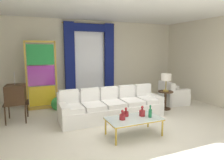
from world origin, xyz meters
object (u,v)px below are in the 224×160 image
Objects in this scene: bottle_ruby_flask at (122,116)px; armchair_white at (172,96)px; round_side_table at (165,98)px; couch_white_long at (111,107)px; bottle_crystal_tall at (126,113)px; coffee_table at (134,119)px; bottle_amber_squat at (150,113)px; peacock_figurine at (59,104)px; table_lamp_brass at (166,78)px; stained_glass_divider at (42,77)px; vintage_tv at (16,95)px; bottle_blue_decanter at (142,112)px.

armchair_white is (2.87, 1.81, -0.20)m from bottle_ruby_flask.
armchair_white reaches higher than round_side_table.
bottle_crystal_tall is (-0.12, -1.17, 0.17)m from couch_white_long.
coffee_table is 4.30× the size of bottle_amber_squat.
peacock_figurine is at bearing 116.97° from coffee_table.
round_side_table is 1.04× the size of table_lamp_brass.
peacock_figurine is (-1.00, 2.54, -0.26)m from bottle_ruby_flask.
table_lamp_brass is at bearing 35.47° from coffee_table.
stained_glass_divider is (-1.73, 2.94, 0.68)m from coffee_table.
stained_glass_divider reaches higher than table_lamp_brass.
vintage_tv reaches higher than coffee_table.
bottle_crystal_tall is at bearing 160.41° from bottle_blue_decanter.
coffee_table is at bearing -144.98° from armchair_white.
coffee_table is 5.51× the size of bottle_ruby_flask.
bottle_blue_decanter is 3.38m from vintage_tv.
stained_glass_divider is at bearing 120.33° from bottle_crystal_tall.
stained_glass_divider is (-1.44, 2.94, 0.57)m from bottle_ruby_flask.
round_side_table reaches higher than peacock_figurine.
bottle_blue_decanter is 0.84× the size of bottle_amber_squat.
coffee_table is 3.15m from armchair_white.
bottle_ruby_flask is at bearing -134.89° from bottle_crystal_tall.
armchair_white is (5.05, -0.25, -0.44)m from vintage_tv.
round_side_table is (3.23, -1.16, 0.14)m from peacock_figurine.
bottle_blue_decanter reaches higher than round_side_table.
vintage_tv is at bearing 171.28° from round_side_table.
bottle_ruby_flask is 3.40m from armchair_white.
bottle_ruby_flask is 0.39× the size of table_lamp_brass.
couch_white_long is 13.20× the size of bottle_ruby_flask.
bottle_crystal_tall is 0.25m from bottle_ruby_flask.
bottle_blue_decanter is 3.55m from stained_glass_divider.
table_lamp_brass is at bearing 30.46° from bottle_crystal_tall.
bottle_crystal_tall is at bearing -149.54° from round_side_table.
vintage_tv is at bearing 141.42° from bottle_crystal_tall.
couch_white_long is at bearing -178.99° from round_side_table.
stained_glass_divider is 1.03m from peacock_figurine.
bottle_ruby_flask is 0.24× the size of armchair_white.
round_side_table is (1.69, 1.33, -0.14)m from bottle_blue_decanter.
couch_white_long is 12.20× the size of bottle_blue_decanter.
table_lamp_brass is at bearing 31.84° from bottle_ruby_flask.
bottle_blue_decanter is 2.94m from peacock_figurine.
bottle_amber_squat is 1.28× the size of bottle_ruby_flask.
round_side_table is (3.67, -1.56, -0.70)m from stained_glass_divider.
table_lamp_brass is (2.22, 1.38, 0.54)m from bottle_ruby_flask.
table_lamp_brass is at bearing -8.72° from vintage_tv.
peacock_figurine reaches higher than coffee_table.
coffee_table is 0.27m from bottle_blue_decanter.
bottle_blue_decanter is (0.24, 0.05, 0.12)m from coffee_table.
stained_glass_divider is (-1.74, 1.60, 0.75)m from couch_white_long.
bottle_amber_squat is 2.18m from round_side_table.
couch_white_long is at bearing -178.99° from table_lamp_brass.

